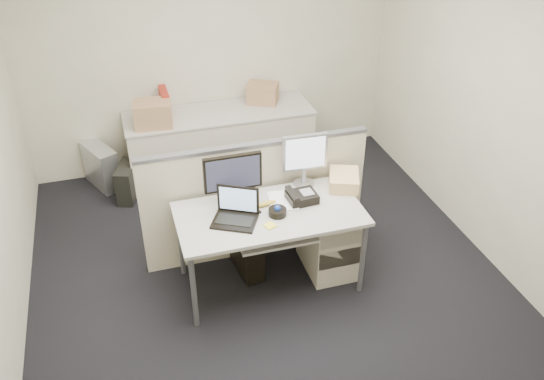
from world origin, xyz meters
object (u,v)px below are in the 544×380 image
object	(u,v)px
desk	(270,219)
desk_phone	(302,197)
monitor_main	(233,181)
laptop	(234,209)

from	to	relation	value
desk	desk_phone	world-z (taller)	desk_phone
monitor_main	desk_phone	size ratio (longest dim) A/B	1.97
desk	monitor_main	size ratio (longest dim) A/B	3.21
desk	desk_phone	xyz separation A→B (m)	(0.30, 0.08, 0.10)
desk	laptop	bearing A→B (deg)	-170.37
laptop	desk	bearing A→B (deg)	37.46
laptop	desk_phone	distance (m)	0.62
monitor_main	laptop	world-z (taller)	monitor_main
desk_phone	desk	bearing A→B (deg)	-168.67
desk	monitor_main	xyz separation A→B (m)	(-0.25, 0.18, 0.30)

